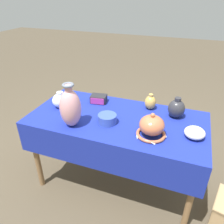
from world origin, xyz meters
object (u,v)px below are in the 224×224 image
vase_dome_bell (152,127)px  bowl_shallow_ivory (195,133)px  jar_round_charcoal (176,108)px  jar_round_porcelain (61,100)px  vase_tall_bulbous (70,108)px  pot_squat_cobalt (107,119)px  jar_round_ochre (150,102)px  mosaic_tile_box (99,99)px

vase_dome_bell → bowl_shallow_ivory: vase_dome_bell is taller
bowl_shallow_ivory → jar_round_charcoal: jar_round_charcoal is taller
bowl_shallow_ivory → jar_round_porcelain: size_ratio=0.98×
vase_tall_bulbous → jar_round_charcoal: vase_tall_bulbous is taller
pot_squat_cobalt → jar_round_ochre: 0.41m
mosaic_tile_box → jar_round_porcelain: size_ratio=1.05×
bowl_shallow_ivory → pot_squat_cobalt: (-0.60, -0.03, -0.00)m
vase_tall_bulbous → pot_squat_cobalt: bearing=26.9°
mosaic_tile_box → jar_round_charcoal: bearing=-10.3°
vase_tall_bulbous → jar_round_porcelain: (-0.22, 0.22, -0.08)m
mosaic_tile_box → jar_round_ochre: size_ratio=1.11×
bowl_shallow_ivory → jar_round_porcelain: bearing=176.2°
vase_dome_bell → jar_round_charcoal: bearing=67.7°
vase_dome_bell → jar_round_ochre: vase_dome_bell is taller
jar_round_charcoal → bowl_shallow_ivory: bearing=-57.6°
vase_tall_bulbous → jar_round_porcelain: size_ratio=2.33×
jar_round_porcelain → jar_round_charcoal: bearing=10.0°
mosaic_tile_box → pot_squat_cobalt: bearing=-64.4°
jar_round_porcelain → jar_round_ochre: size_ratio=1.06×
vase_tall_bulbous → vase_dome_bell: 0.57m
bowl_shallow_ivory → jar_round_charcoal: (-0.15, 0.23, 0.04)m
bowl_shallow_ivory → jar_round_ochre: size_ratio=1.04×
jar_round_ochre → vase_tall_bulbous: bearing=-137.3°
vase_tall_bulbous → vase_dome_bell: vase_tall_bulbous is taller
jar_round_ochre → jar_round_charcoal: bearing=-15.9°
vase_dome_bell → bowl_shallow_ivory: bearing=16.1°
vase_dome_bell → jar_round_porcelain: bearing=169.3°
bowl_shallow_ivory → pot_squat_cobalt: 0.60m
jar_round_porcelain → jar_round_ochre: 0.73m
mosaic_tile_box → jar_round_porcelain: jar_round_porcelain is taller
vase_tall_bulbous → bowl_shallow_ivory: bearing=10.2°
mosaic_tile_box → jar_round_ochre: bearing=-3.3°
pot_squat_cobalt → bowl_shallow_ivory: bearing=3.2°
vase_dome_bell → pot_squat_cobalt: size_ratio=1.54×
vase_dome_bell → jar_round_ochre: (-0.08, 0.37, -0.01)m
jar_round_charcoal → jar_round_ochre: (-0.21, 0.06, -0.01)m
bowl_shallow_ivory → jar_round_ochre: jar_round_ochre is taller
mosaic_tile_box → pot_squat_cobalt: (0.19, -0.28, 0.00)m
vase_dome_bell → mosaic_tile_box: 0.62m
vase_dome_bell → mosaic_tile_box: bearing=147.8°
vase_tall_bulbous → jar_round_ochre: vase_tall_bulbous is taller
vase_tall_bulbous → mosaic_tile_box: size_ratio=2.22×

